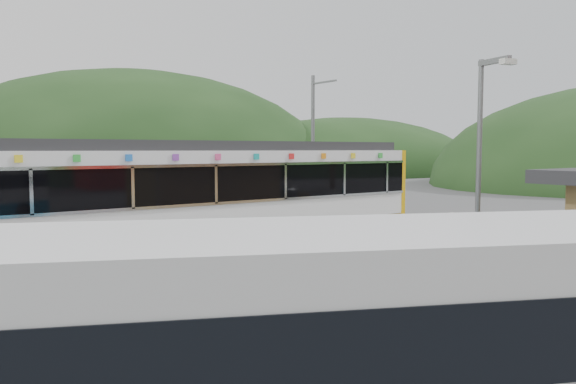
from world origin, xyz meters
TOP-DOWN VIEW (x-y plane):
  - ground at (0.00, 0.00)m, footprint 120.00×120.00m
  - hills at (6.19, 5.29)m, footprint 146.00×149.00m
  - platform at (0.00, 3.30)m, footprint 26.00×3.20m
  - yellow_line at (0.00, 2.00)m, footprint 26.00×0.10m
  - train at (-1.09, 6.00)m, footprint 20.44×3.01m
  - catenary_mast_east at (7.00, 8.56)m, footprint 0.18×1.80m
  - bus at (-7.92, -8.18)m, footprint 9.88×6.22m
  - lamp_post at (1.21, -4.96)m, footprint 0.38×1.01m

SIDE VIEW (x-z plane):
  - ground at x=0.00m, z-range 0.00..0.00m
  - hills at x=6.19m, z-range -13.00..13.00m
  - platform at x=0.00m, z-range 0.00..0.30m
  - yellow_line at x=0.00m, z-range 0.30..0.31m
  - bus at x=-7.92m, z-range -0.05..2.64m
  - train at x=-1.09m, z-range 0.19..3.93m
  - lamp_post at x=1.21m, z-range 0.55..6.05m
  - catenary_mast_east at x=7.00m, z-range 0.15..7.15m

